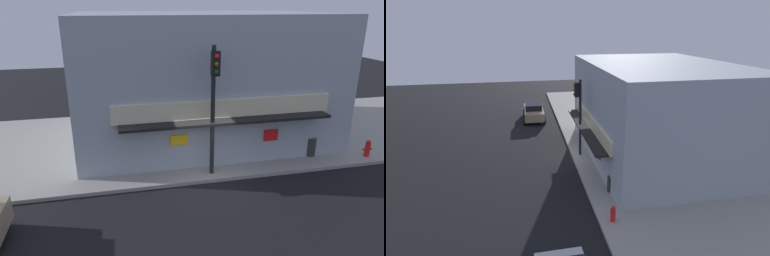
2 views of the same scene
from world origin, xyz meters
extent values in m
plane|color=black|center=(0.00, 0.00, 0.00)|extent=(62.46, 62.46, 0.00)
cube|color=gray|center=(0.00, 5.17, 0.08)|extent=(41.64, 10.35, 0.16)
cube|color=#9EA8B2|center=(1.06, 5.80, 3.41)|extent=(12.74, 9.11, 6.51)
cube|color=beige|center=(1.06, 1.17, 2.85)|extent=(9.68, 0.16, 0.80)
cube|color=black|center=(1.06, 0.82, 2.41)|extent=(9.17, 0.90, 0.12)
cube|color=yellow|center=(-0.99, 1.19, 1.57)|extent=(0.76, 0.08, 0.44)
cube|color=red|center=(3.26, 1.19, 1.44)|extent=(0.65, 0.08, 0.52)
cylinder|color=black|center=(0.31, 0.60, 2.87)|extent=(0.18, 0.18, 5.43)
cube|color=black|center=(0.31, 0.35, 4.91)|extent=(0.32, 0.28, 0.95)
sphere|color=red|center=(0.31, 0.20, 5.21)|extent=(0.18, 0.18, 0.18)
sphere|color=brown|center=(0.31, 0.20, 4.91)|extent=(0.18, 0.18, 0.18)
sphere|color=#0F4C19|center=(0.31, 0.20, 4.61)|extent=(0.18, 0.18, 0.18)
cylinder|color=red|center=(8.06, 0.65, 0.48)|extent=(0.25, 0.25, 0.65)
sphere|color=red|center=(8.06, 0.65, 0.88)|extent=(0.21, 0.21, 0.21)
cylinder|color=red|center=(7.88, 0.65, 0.52)|extent=(0.12, 0.10, 0.10)
cylinder|color=red|center=(8.25, 0.65, 0.52)|extent=(0.12, 0.10, 0.10)
cylinder|color=#2D2D2D|center=(5.45, 1.40, 0.61)|extent=(0.55, 0.55, 0.91)
cylinder|color=brown|center=(-0.80, 1.91, 0.58)|extent=(0.18, 0.18, 0.85)
cylinder|color=brown|center=(-1.22, 1.85, 0.58)|extent=(0.18, 0.18, 0.85)
cube|color=#B2333F|center=(-1.01, 1.88, 1.34)|extent=(0.31, 0.51, 0.67)
sphere|color=tan|center=(-1.01, 1.88, 1.82)|extent=(0.22, 0.22, 0.22)
cylinder|color=#B2333F|center=(-1.05, 2.14, 1.31)|extent=(0.11, 0.11, 0.61)
cylinder|color=#B2333F|center=(-0.97, 1.62, 1.31)|extent=(0.11, 0.11, 0.61)
cylinder|color=brown|center=(4.17, 2.93, 0.38)|extent=(0.41, 0.41, 0.45)
sphere|color=#1E6628|center=(4.17, 2.93, 0.83)|extent=(0.53, 0.53, 0.53)
cylinder|color=#59595B|center=(3.17, 1.62, 0.37)|extent=(0.51, 0.51, 0.43)
sphere|color=#195623|center=(3.17, 1.62, 0.86)|extent=(0.63, 0.63, 0.63)
camera|label=1|loc=(-3.58, -12.58, 7.06)|focal=32.88mm
camera|label=2|loc=(19.24, -3.18, 8.98)|focal=27.33mm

